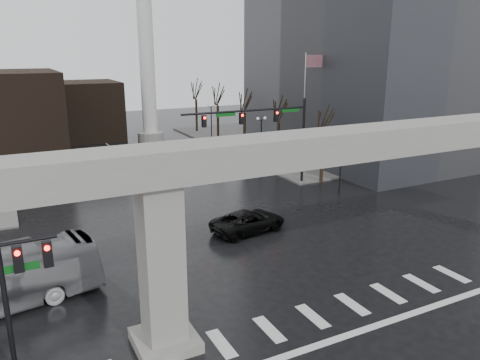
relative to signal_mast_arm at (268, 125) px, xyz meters
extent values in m
plane|color=black|center=(-8.99, -18.80, -5.83)|extent=(160.00, 160.00, 0.00)
cube|color=#63615E|center=(17.01, 17.20, -5.75)|extent=(28.00, 36.00, 0.15)
cube|color=gray|center=(-8.99, -18.80, 2.17)|extent=(48.00, 2.20, 1.40)
cube|color=gray|center=(-15.99, -18.80, -2.18)|extent=(1.60, 1.60, 7.30)
cube|color=gray|center=(-15.99, -18.80, -5.58)|extent=(2.60, 2.60, 0.50)
cube|color=black|center=(-10.99, 33.20, -1.83)|extent=(10.00, 10.00, 8.00)
cylinder|color=silver|center=(-2.99, 27.20, 9.17)|extent=(2.00, 2.00, 30.00)
cylinder|color=gray|center=(-2.99, 27.20, -5.23)|extent=(3.60, 3.60, 1.20)
cylinder|color=black|center=(3.81, 0.00, -1.83)|extent=(0.24, 0.24, 8.00)
cylinder|color=black|center=(-2.19, 0.00, 1.37)|extent=(12.00, 0.18, 0.18)
cube|color=black|center=(0.81, 0.00, 0.72)|extent=(0.35, 0.30, 1.00)
cube|color=black|center=(-2.69, 0.00, 0.72)|extent=(0.35, 0.30, 1.00)
cube|color=black|center=(-6.19, 0.00, 0.72)|extent=(0.35, 0.30, 1.00)
sphere|color=#FF0C05|center=(0.81, -0.18, 1.02)|extent=(0.20, 0.20, 0.20)
cube|color=#0B5315|center=(2.31, 0.00, 1.17)|extent=(1.80, 0.05, 0.35)
cube|color=#0B5315|center=(-4.19, 0.00, 1.17)|extent=(1.80, 0.05, 0.35)
cylinder|color=black|center=(-21.79, -18.30, -2.83)|extent=(0.20, 0.20, 6.00)
cylinder|color=black|center=(-20.79, -18.30, -0.23)|extent=(2.00, 0.14, 0.14)
cube|color=black|center=(-21.19, -18.30, -0.88)|extent=(0.35, 0.30, 1.00)
cube|color=black|center=(-20.19, -18.30, -0.88)|extent=(0.35, 0.30, 1.00)
cube|color=#0B5315|center=(-21.29, -18.30, -1.23)|extent=(1.60, 0.05, 0.30)
cylinder|color=silver|center=(6.01, 3.20, 0.17)|extent=(0.12, 0.12, 12.00)
cube|color=#AC1228|center=(7.01, 3.20, 5.37)|extent=(2.00, 0.03, 1.20)
cylinder|color=black|center=(4.51, -4.80, -3.43)|extent=(0.14, 0.14, 4.80)
cube|color=black|center=(4.51, -4.80, -1.08)|extent=(0.90, 0.06, 0.06)
sphere|color=silver|center=(4.06, -4.80, -0.88)|extent=(0.32, 0.32, 0.32)
sphere|color=silver|center=(4.96, -4.80, -0.88)|extent=(0.32, 0.32, 0.32)
cylinder|color=black|center=(4.51, 9.20, -3.43)|extent=(0.14, 0.14, 4.80)
cube|color=black|center=(4.51, 9.20, -1.08)|extent=(0.90, 0.06, 0.06)
sphere|color=silver|center=(4.06, 9.20, -0.88)|extent=(0.32, 0.32, 0.32)
sphere|color=silver|center=(4.96, 9.20, -0.88)|extent=(0.32, 0.32, 0.32)
cylinder|color=black|center=(4.51, 23.20, -3.43)|extent=(0.14, 0.14, 4.80)
cube|color=black|center=(4.51, 23.20, -1.08)|extent=(0.90, 0.06, 0.06)
sphere|color=silver|center=(4.06, 23.20, -0.88)|extent=(0.32, 0.32, 0.32)
sphere|color=silver|center=(4.96, 23.20, -0.88)|extent=(0.32, 0.32, 0.32)
cylinder|color=black|center=(5.51, -0.80, -3.55)|extent=(0.34, 0.34, 4.55)
cylinder|color=black|center=(5.51, -0.80, 0.18)|extent=(0.12, 1.52, 2.98)
cylinder|color=black|center=(6.01, -0.55, -0.05)|extent=(0.83, 1.14, 2.51)
cylinder|color=black|center=(5.51, 7.20, -3.50)|extent=(0.34, 0.34, 4.66)
cylinder|color=black|center=(5.51, 7.20, 0.32)|extent=(0.12, 1.55, 3.05)
cylinder|color=black|center=(6.01, 7.45, 0.08)|extent=(0.85, 1.16, 2.57)
cylinder|color=black|center=(5.51, 15.20, -3.45)|extent=(0.34, 0.34, 4.76)
cylinder|color=black|center=(5.51, 15.20, 0.46)|extent=(0.12, 1.59, 3.11)
cylinder|color=black|center=(6.01, 15.45, 0.22)|extent=(0.86, 1.18, 2.62)
cylinder|color=black|center=(5.51, 23.20, -3.40)|extent=(0.34, 0.34, 4.87)
cylinder|color=black|center=(5.51, 23.20, 0.60)|extent=(0.12, 1.62, 3.18)
cylinder|color=black|center=(6.01, 23.45, 0.35)|extent=(0.88, 1.20, 2.68)
cylinder|color=black|center=(5.51, 31.20, -3.34)|extent=(0.34, 0.34, 4.97)
cylinder|color=black|center=(5.51, 31.20, 0.74)|extent=(0.12, 1.65, 3.25)
cylinder|color=black|center=(6.01, 31.45, 0.48)|extent=(0.89, 1.23, 2.74)
imported|color=black|center=(-6.66, -8.83, -5.07)|extent=(5.80, 3.39, 1.52)
imported|color=black|center=(-9.06, 5.12, -5.17)|extent=(1.89, 3.97, 1.31)
camera|label=1|loc=(-21.04, -35.86, 6.47)|focal=35.00mm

